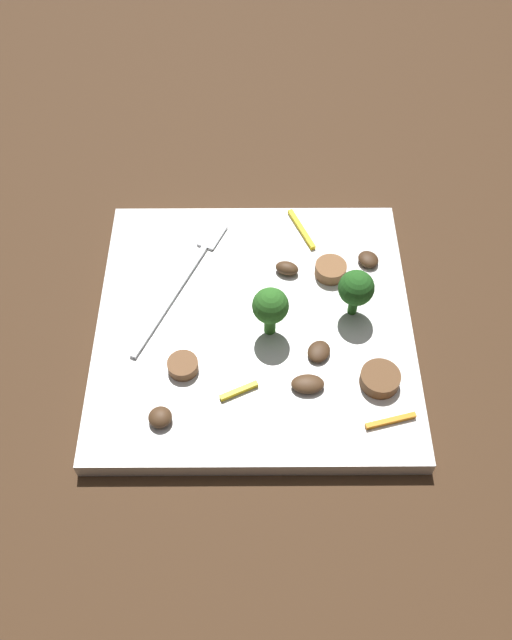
{
  "coord_description": "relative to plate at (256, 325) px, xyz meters",
  "views": [
    {
      "loc": [
        -0.37,
        0.0,
        0.53
      ],
      "look_at": [
        0.0,
        0.0,
        0.02
      ],
      "focal_mm": 37.98,
      "sensor_mm": 36.0,
      "label": 1
    }
  ],
  "objects": [
    {
      "name": "ground_plane",
      "position": [
        0.0,
        0.0,
        -0.01
      ],
      "size": [
        1.4,
        1.4,
        0.0
      ],
      "primitive_type": "plane",
      "color": "#422B19"
    },
    {
      "name": "plate",
      "position": [
        0.0,
        0.0,
        0.0
      ],
      "size": [
        0.29,
        0.29,
        0.02
      ],
      "primitive_type": "cube",
      "color": "white",
      "rests_on": "ground_plane"
    },
    {
      "name": "fork",
      "position": [
        0.05,
        0.07,
        0.01
      ],
      "size": [
        0.17,
        0.08,
        0.0
      ],
      "rotation": [
        0.0,
        0.0,
        -0.42
      ],
      "color": "silver",
      "rests_on": "plate"
    },
    {
      "name": "broccoli_floret_0",
      "position": [
        0.01,
        -0.09,
        0.04
      ],
      "size": [
        0.03,
        0.03,
        0.05
      ],
      "color": "#296420",
      "rests_on": "plate"
    },
    {
      "name": "broccoli_floret_1",
      "position": [
        -0.01,
        -0.01,
        0.04
      ],
      "size": [
        0.03,
        0.03,
        0.05
      ],
      "color": "#347525",
      "rests_on": "plate"
    },
    {
      "name": "sausage_slice_0",
      "position": [
        -0.05,
        0.06,
        0.01
      ],
      "size": [
        0.04,
        0.04,
        0.01
      ],
      "primitive_type": "cylinder",
      "rotation": [
        0.0,
        0.0,
        1.17
      ],
      "color": "brown",
      "rests_on": "plate"
    },
    {
      "name": "sausage_slice_1",
      "position": [
        0.06,
        -0.07,
        0.02
      ],
      "size": [
        0.03,
        0.03,
        0.01
      ],
      "primitive_type": "cylinder",
      "rotation": [
        0.0,
        0.0,
        0.01
      ],
      "color": "brown",
      "rests_on": "plate"
    },
    {
      "name": "sausage_slice_2",
      "position": [
        -0.07,
        -0.11,
        0.01
      ],
      "size": [
        0.05,
        0.05,
        0.01
      ],
      "primitive_type": "cylinder",
      "rotation": [
        0.0,
        0.0,
        0.55
      ],
      "color": "brown",
      "rests_on": "plate"
    },
    {
      "name": "mushroom_0",
      "position": [
        0.07,
        -0.11,
        0.01
      ],
      "size": [
        0.03,
        0.03,
        0.01
      ],
      "primitive_type": "ellipsoid",
      "rotation": [
        0.0,
        0.0,
        3.65
      ],
      "color": "#422B19",
      "rests_on": "plate"
    },
    {
      "name": "mushroom_1",
      "position": [
        -0.1,
        0.08,
        0.01
      ],
      "size": [
        0.02,
        0.02,
        0.01
      ],
      "primitive_type": "ellipsoid",
      "rotation": [
        0.0,
        0.0,
        0.25
      ],
      "color": "#4C331E",
      "rests_on": "plate"
    },
    {
      "name": "mushroom_2",
      "position": [
        -0.07,
        -0.05,
        0.01
      ],
      "size": [
        0.02,
        0.03,
        0.01
      ],
      "primitive_type": "ellipsoid",
      "rotation": [
        0.0,
        0.0,
        4.73
      ],
      "color": "#4C331E",
      "rests_on": "plate"
    },
    {
      "name": "mushroom_3",
      "position": [
        0.06,
        -0.03,
        0.01
      ],
      "size": [
        0.02,
        0.03,
        0.01
      ],
      "primitive_type": "ellipsoid",
      "rotation": [
        0.0,
        0.0,
        4.41
      ],
      "color": "#4C331E",
      "rests_on": "plate"
    },
    {
      "name": "mushroom_4",
      "position": [
        -0.04,
        -0.06,
        0.01
      ],
      "size": [
        0.03,
        0.03,
        0.01
      ],
      "primitive_type": "ellipsoid",
      "rotation": [
        0.0,
        0.0,
        5.8
      ],
      "color": "#422B19",
      "rests_on": "plate"
    },
    {
      "name": "pepper_strip_0",
      "position": [
        -0.11,
        -0.11,
        0.01
      ],
      "size": [
        0.02,
        0.04,
        0.0
      ],
      "primitive_type": "cube",
      "rotation": [
        0.0,
        0.0,
        4.96
      ],
      "color": "orange",
      "rests_on": "plate"
    },
    {
      "name": "pepper_strip_1",
      "position": [
        -0.08,
        0.01,
        0.01
      ],
      "size": [
        0.02,
        0.03,
        0.0
      ],
      "primitive_type": "cube",
      "rotation": [
        0.0,
        0.0,
        5.15
      ],
      "color": "yellow",
      "rests_on": "plate"
    },
    {
      "name": "pepper_strip_2",
      "position": [
        0.11,
        -0.05,
        0.01
      ],
      "size": [
        0.05,
        0.03,
        0.0
      ],
      "primitive_type": "cube",
      "rotation": [
        0.0,
        0.0,
        0.4
      ],
      "color": "yellow",
      "rests_on": "plate"
    }
  ]
}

